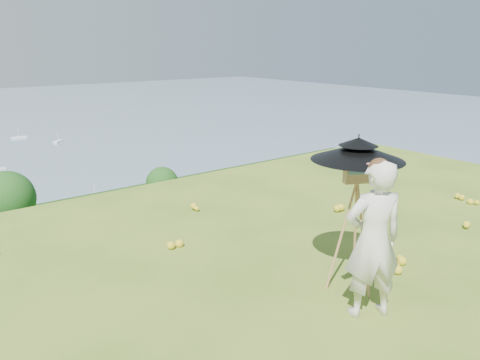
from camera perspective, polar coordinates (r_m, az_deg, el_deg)
ground at (r=6.30m, az=26.67°, el=-13.96°), size 14.00×14.00×0.00m
slope_trees at (r=41.60m, az=-27.05°, el=-11.38°), size 110.00×50.00×6.00m
wildflowers at (r=6.37m, az=24.69°, el=-12.78°), size 10.00×10.50×0.12m
painter at (r=5.38m, az=15.92°, el=-7.08°), size 0.79×0.68×1.83m
field_easel at (r=5.93m, az=13.72°, el=-5.23°), size 0.88×0.88×1.74m
sun_umbrella at (r=5.71m, az=14.12°, el=2.73°), size 1.32×1.32×0.55m
painter_cap at (r=5.12m, az=16.66°, el=1.85°), size 0.28×0.31×0.10m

